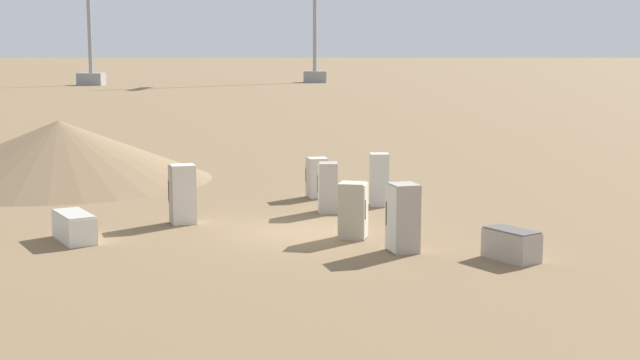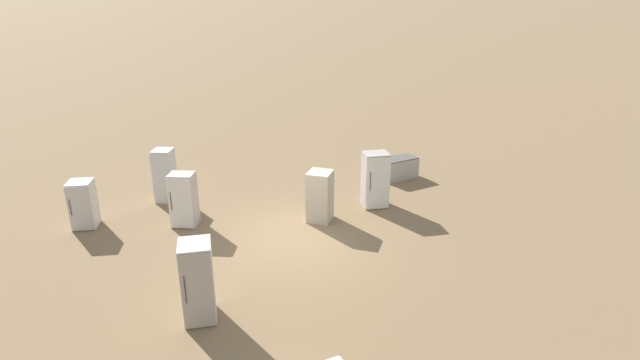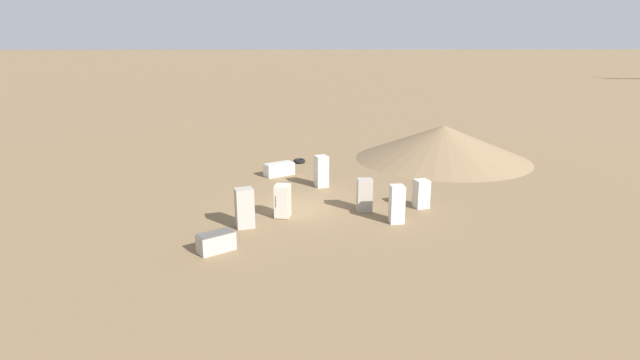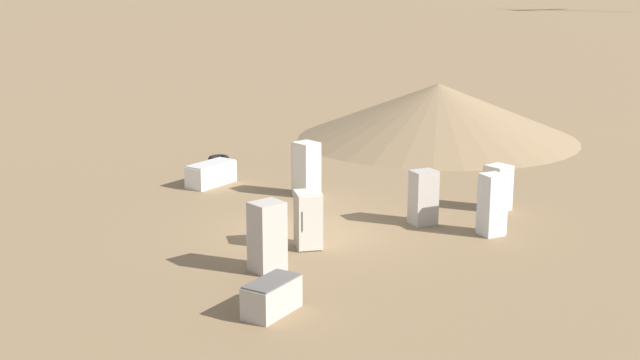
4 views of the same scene
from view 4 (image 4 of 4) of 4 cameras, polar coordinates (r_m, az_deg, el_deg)
name	(u,v)px [view 4 (image 4 of 4)]	position (r m, az deg, el deg)	size (l,w,h in m)	color
ground_plane	(314,231)	(25.60, -0.40, -3.25)	(1000.00, 1000.00, 0.00)	brown
dirt_mound	(438,111)	(38.58, 7.55, 4.38)	(12.06, 12.06, 2.39)	#7F6647
discarded_fridge_0	(423,197)	(26.22, 6.61, -1.10)	(0.72, 0.64, 1.61)	#A89E93
discarded_fridge_1	(308,220)	(23.90, -0.75, -2.58)	(0.82, 0.87, 1.56)	#B2A88E
discarded_fridge_2	(267,237)	(22.19, -3.42, -3.63)	(0.92, 0.87, 1.78)	#A89E93
discarded_fridge_3	(272,297)	(19.75, -3.11, -7.47)	(1.58, 1.36, 0.77)	#A89E93
discarded_fridge_4	(211,174)	(30.82, -6.99, 0.40)	(1.97, 1.57, 0.78)	silver
discarded_fridge_5	(306,169)	(29.15, -0.89, 0.72)	(0.83, 0.90, 1.78)	beige
discarded_fridge_6	(492,205)	(25.46, 10.97, -1.56)	(0.66, 0.62, 1.76)	silver
discarded_fridge_7	(498,187)	(28.07, 11.30, -0.47)	(0.77, 0.81, 1.41)	beige
scrap_tire	(219,159)	(34.22, -6.49, 1.34)	(0.81, 0.81, 0.25)	black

